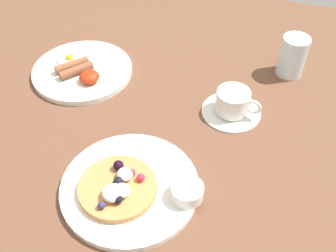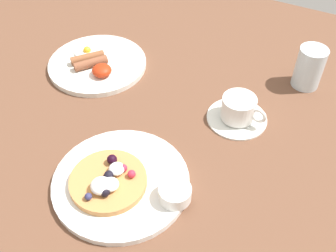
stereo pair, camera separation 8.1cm
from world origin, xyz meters
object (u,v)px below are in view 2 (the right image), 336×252
(pancake_plate, at_px, (120,181))
(coffee_cup, at_px, (239,108))
(water_glass, at_px, (309,67))
(syrup_ramekin, at_px, (175,193))
(breakfast_plate, at_px, (98,64))
(coffee_saucer, at_px, (237,118))

(pancake_plate, height_order, coffee_cup, coffee_cup)
(water_glass, bearing_deg, syrup_ramekin, -105.89)
(pancake_plate, bearing_deg, breakfast_plate, 130.89)
(coffee_cup, distance_m, water_glass, 0.22)
(syrup_ramekin, distance_m, water_glass, 0.47)
(pancake_plate, xyz_separation_m, syrup_ramekin, (0.11, 0.01, 0.02))
(coffee_saucer, distance_m, coffee_cup, 0.03)
(breakfast_plate, bearing_deg, pancake_plate, -49.11)
(pancake_plate, height_order, water_glass, water_glass)
(water_glass, bearing_deg, coffee_saucer, -118.58)
(syrup_ramekin, distance_m, breakfast_plate, 0.46)
(breakfast_plate, relative_size, coffee_cup, 2.41)
(breakfast_plate, distance_m, water_glass, 0.52)
(syrup_ramekin, bearing_deg, coffee_saucer, 84.68)
(pancake_plate, distance_m, water_glass, 0.52)
(water_glass, bearing_deg, pancake_plate, -117.52)
(pancake_plate, distance_m, coffee_cup, 0.30)
(syrup_ramekin, relative_size, breakfast_plate, 0.24)
(coffee_saucer, relative_size, coffee_cup, 1.30)
(coffee_saucer, bearing_deg, water_glass, 61.42)
(breakfast_plate, bearing_deg, coffee_saucer, -2.72)
(coffee_cup, bearing_deg, breakfast_plate, 177.26)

